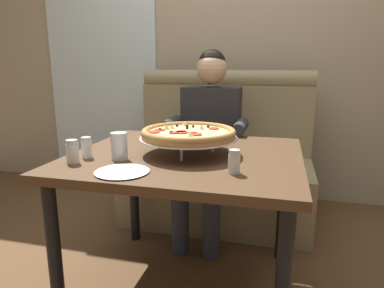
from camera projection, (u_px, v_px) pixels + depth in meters
ground_plane at (187, 287)px, 1.86m from camera, size 16.00×16.00×0.00m
back_wall_with_window at (233, 38)px, 2.99m from camera, size 6.00×0.12×2.80m
window_panel at (100, 40)px, 3.22m from camera, size 1.10×0.02×2.80m
booth_bench at (219, 166)px, 2.67m from camera, size 1.38×0.78×1.13m
dining_table at (187, 171)px, 1.71m from camera, size 1.10×0.99×0.75m
diner_main at (208, 133)px, 2.36m from camera, size 0.54×0.64×1.27m
pizza at (188, 134)px, 1.66m from camera, size 0.48×0.48×0.13m
shaker_pepper_flakes at (87, 149)px, 1.60m from camera, size 0.05×0.05×0.10m
shaker_oregano at (73, 153)px, 1.52m from camera, size 0.06×0.06×0.10m
shaker_parmesan at (234, 163)px, 1.37m from camera, size 0.05×0.05×0.10m
plate_near_left at (122, 170)px, 1.39m from camera, size 0.22×0.22×0.02m
drinking_glass at (119, 148)px, 1.57m from camera, size 0.08×0.08×0.13m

